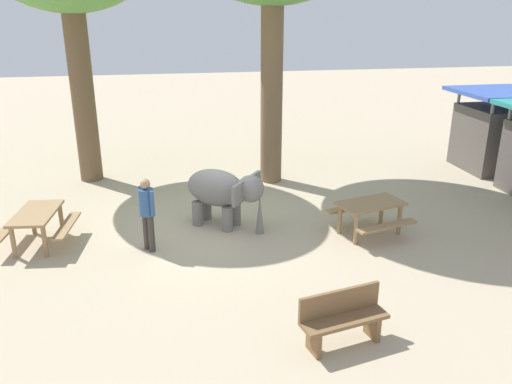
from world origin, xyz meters
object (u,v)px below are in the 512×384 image
person_handler (147,209)px  picnic_table_near (370,210)px  picnic_table_far (37,220)px  market_stall_blue (493,134)px  wooden_bench (342,317)px  elephant (224,191)px

person_handler → picnic_table_near: 4.98m
picnic_table_near → person_handler: bearing=-15.9°
person_handler → picnic_table_near: bearing=-35.9°
picnic_table_far → market_stall_blue: bearing=-69.2°
wooden_bench → picnic_table_near: 4.29m
elephant → picnic_table_near: size_ratio=1.04×
elephant → person_handler: size_ratio=1.18×
wooden_bench → picnic_table_far: size_ratio=0.87×
person_handler → market_stall_blue: (-4.02, 10.76, 0.19)m
wooden_bench → market_stall_blue: size_ratio=0.58×
market_stall_blue → picnic_table_far: bearing=-75.8°
person_handler → picnic_table_near: person_handler is taller
picnic_table_near → elephant: bearing=-33.2°
elephant → wooden_bench: (4.85, 1.23, -0.41)m
wooden_bench → market_stall_blue: (-7.88, 7.78, 0.67)m
elephant → wooden_bench: size_ratio=1.31×
elephant → market_stall_blue: market_stall_blue is taller
person_handler → wooden_bench: bearing=-87.4°
person_handler → picnic_table_far: bearing=128.6°
person_handler → market_stall_blue: size_ratio=0.64×
person_handler → market_stall_blue: market_stall_blue is taller
wooden_bench → market_stall_blue: market_stall_blue is taller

